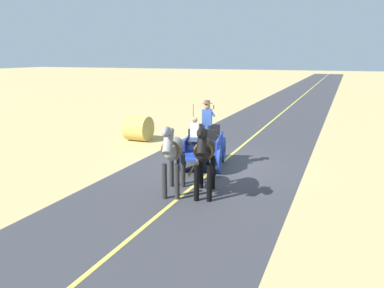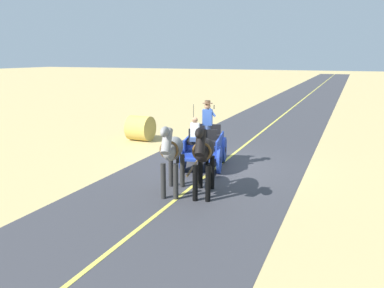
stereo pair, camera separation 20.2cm
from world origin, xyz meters
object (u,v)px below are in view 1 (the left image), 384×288
Objects in this scene: horse_near_side at (205,152)px; hay_bale at (138,128)px; horse_drawn_carriage at (204,145)px; horse_off_side at (173,151)px.

horse_near_side reaches higher than hay_bale.
horse_drawn_carriage reaches higher than hay_bale.
horse_drawn_carriage is 3.11m from horse_near_side.
horse_off_side is (0.91, 0.19, 0.00)m from horse_near_side.
horse_drawn_carriage is 5.49m from hay_bale.
horse_off_side is (-0.17, 3.06, 0.51)m from horse_drawn_carriage.
horse_near_side is (-1.08, 2.87, 0.51)m from horse_drawn_carriage.
horse_near_side and horse_off_side have the same top height.
hay_bale is at bearing -46.88° from horse_near_side.
horse_near_side is at bearing 133.12° from hay_bale.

